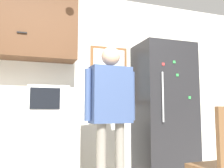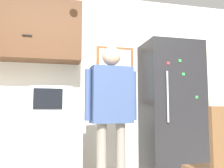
{
  "view_description": "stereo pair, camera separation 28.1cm",
  "coord_description": "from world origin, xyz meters",
  "views": [
    {
      "loc": [
        -0.66,
        -1.51,
        0.93
      ],
      "look_at": [
        0.26,
        1.14,
        1.23
      ],
      "focal_mm": 40.0,
      "sensor_mm": 36.0,
      "label": 1
    },
    {
      "loc": [
        -0.39,
        -1.59,
        0.93
      ],
      "look_at": [
        0.26,
        1.14,
        1.23
      ],
      "focal_mm": 40.0,
      "sensor_mm": 36.0,
      "label": 2
    }
  ],
  "objects": [
    {
      "name": "refrigerator",
      "position": [
        1.29,
        1.74,
        0.96
      ],
      "size": [
        0.79,
        0.67,
        1.92
      ],
      "color": "#232326",
      "rests_on": "ground_plane"
    },
    {
      "name": "back_wall",
      "position": [
        0.0,
        2.1,
        1.35
      ],
      "size": [
        6.0,
        0.06,
        2.7
      ],
      "color": "silver",
      "rests_on": "ground_plane"
    },
    {
      "name": "window",
      "position": [
        0.52,
        2.06,
        1.47
      ],
      "size": [
        0.58,
        0.05,
        0.85
      ],
      "color": "brown"
    },
    {
      "name": "microwave",
      "position": [
        -0.4,
        1.68,
        1.07
      ],
      "size": [
        0.49,
        0.4,
        0.32
      ],
      "color": "white",
      "rests_on": "counter"
    },
    {
      "name": "person",
      "position": [
        0.27,
        1.22,
        1.03
      ],
      "size": [
        0.62,
        0.26,
        1.68
      ],
      "rotation": [
        0.0,
        0.0,
        0.08
      ],
      "color": "gray",
      "rests_on": "ground_plane"
    },
    {
      "name": "chair",
      "position": [
        0.97,
        0.22,
        0.52
      ],
      "size": [
        0.44,
        0.44,
        0.96
      ],
      "rotation": [
        0.0,
        0.0,
        3.21
      ],
      "color": "brown",
      "rests_on": "ground_plane"
    }
  ]
}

